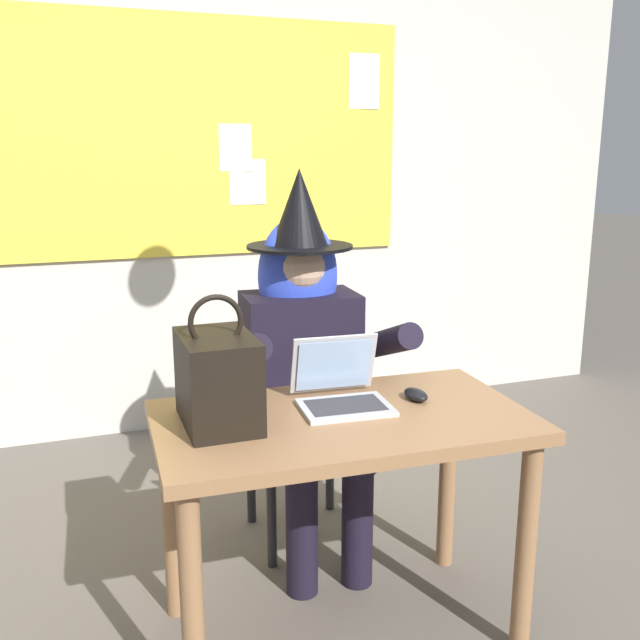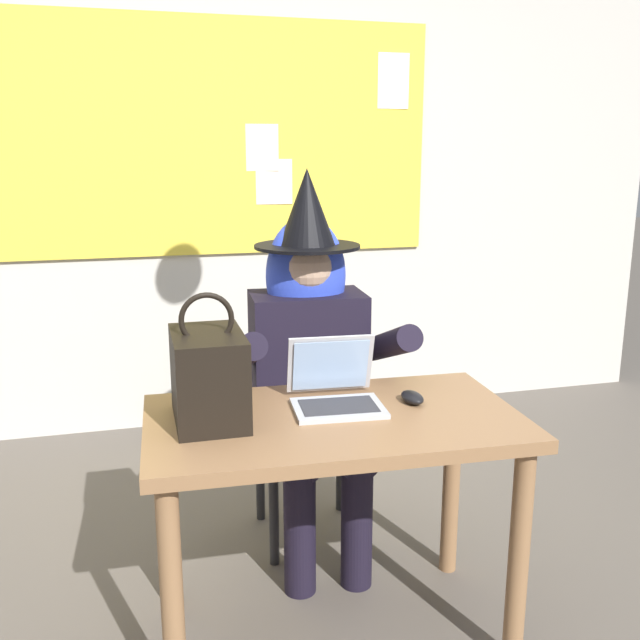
% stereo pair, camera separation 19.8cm
% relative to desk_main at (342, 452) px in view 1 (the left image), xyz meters
% --- Properties ---
extents(wall_back_bulletin, '(5.33, 2.14, 2.91)m').
position_rel_desk_main_xyz_m(wall_back_bulletin, '(-0.15, 1.95, 0.86)').
color(wall_back_bulletin, beige).
rests_on(wall_back_bulletin, ground).
extents(desk_main, '(1.13, 0.66, 0.73)m').
position_rel_desk_main_xyz_m(desk_main, '(0.00, 0.00, 0.00)').
color(desk_main, '#8E6642').
rests_on(desk_main, ground).
extents(chair_at_desk, '(0.43, 0.43, 0.91)m').
position_rel_desk_main_xyz_m(chair_at_desk, '(0.07, 0.67, -0.10)').
color(chair_at_desk, '#2D3347').
rests_on(chair_at_desk, ground).
extents(person_costumed, '(0.62, 0.67, 1.43)m').
position_rel_desk_main_xyz_m(person_costumed, '(0.07, 0.55, 0.18)').
color(person_costumed, black).
rests_on(person_costumed, ground).
extents(laptop, '(0.29, 0.28, 0.20)m').
position_rel_desk_main_xyz_m(laptop, '(0.03, 0.09, 0.16)').
color(laptop, '#B7B7BC').
rests_on(laptop, desk_main).
extents(computer_mouse, '(0.07, 0.11, 0.03)m').
position_rel_desk_main_xyz_m(computer_mouse, '(0.27, 0.05, 0.13)').
color(computer_mouse, black).
rests_on(computer_mouse, desk_main).
extents(handbag, '(0.20, 0.30, 0.38)m').
position_rel_desk_main_xyz_m(handbag, '(-0.36, 0.06, 0.25)').
color(handbag, black).
rests_on(handbag, desk_main).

